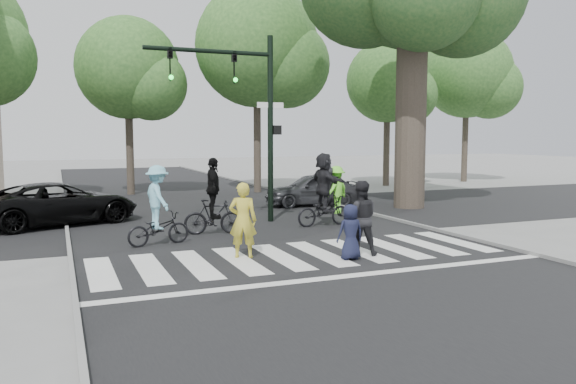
% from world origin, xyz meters
% --- Properties ---
extents(ground, '(120.00, 120.00, 0.00)m').
position_xyz_m(ground, '(0.00, 0.00, 0.00)').
color(ground, gray).
rests_on(ground, ground).
extents(road_stem, '(10.00, 70.00, 0.01)m').
position_xyz_m(road_stem, '(0.00, 5.00, 0.01)').
color(road_stem, black).
rests_on(road_stem, ground).
extents(road_cross, '(70.00, 10.00, 0.01)m').
position_xyz_m(road_cross, '(0.00, 8.00, 0.01)').
color(road_cross, black).
rests_on(road_cross, ground).
extents(curb_left, '(0.10, 70.00, 0.10)m').
position_xyz_m(curb_left, '(-5.05, 5.00, 0.05)').
color(curb_left, gray).
rests_on(curb_left, ground).
extents(curb_right, '(0.10, 70.00, 0.10)m').
position_xyz_m(curb_right, '(5.05, 5.00, 0.05)').
color(curb_right, gray).
rests_on(curb_right, ground).
extents(crosswalk, '(10.00, 3.85, 0.01)m').
position_xyz_m(crosswalk, '(0.00, 0.66, 0.01)').
color(crosswalk, silver).
rests_on(crosswalk, ground).
extents(traffic_signal, '(4.45, 0.29, 6.00)m').
position_xyz_m(traffic_signal, '(0.35, 6.20, 3.90)').
color(traffic_signal, black).
rests_on(traffic_signal, ground).
extents(bg_tree_2, '(5.04, 4.80, 8.40)m').
position_xyz_m(bg_tree_2, '(-1.76, 16.62, 5.78)').
color(bg_tree_2, brown).
rests_on(bg_tree_2, ground).
extents(bg_tree_3, '(6.30, 6.00, 10.20)m').
position_xyz_m(bg_tree_3, '(4.31, 15.27, 6.94)').
color(bg_tree_3, brown).
rests_on(bg_tree_3, ground).
extents(bg_tree_4, '(4.83, 4.60, 8.15)m').
position_xyz_m(bg_tree_4, '(12.23, 16.12, 5.64)').
color(bg_tree_4, brown).
rests_on(bg_tree_4, ground).
extents(bg_tree_5, '(5.67, 5.40, 9.30)m').
position_xyz_m(bg_tree_5, '(18.27, 16.69, 6.36)').
color(bg_tree_5, brown).
rests_on(bg_tree_5, ground).
extents(pedestrian_woman, '(0.76, 0.64, 1.76)m').
position_xyz_m(pedestrian_woman, '(-1.34, 1.25, 0.88)').
color(pedestrian_woman, gold).
rests_on(pedestrian_woman, ground).
extents(pedestrian_child, '(0.63, 0.42, 1.28)m').
position_xyz_m(pedestrian_child, '(0.86, 0.15, 0.64)').
color(pedestrian_child, '#181B34').
rests_on(pedestrian_child, ground).
extents(pedestrian_adult, '(1.05, 0.94, 1.77)m').
position_xyz_m(pedestrian_adult, '(1.30, 0.49, 0.88)').
color(pedestrian_adult, black).
rests_on(pedestrian_adult, ground).
extents(cyclist_left, '(1.71, 1.16, 2.07)m').
position_xyz_m(cyclist_left, '(-2.90, 3.52, 0.90)').
color(cyclist_left, black).
rests_on(cyclist_left, ground).
extents(cyclist_mid, '(1.74, 1.09, 2.20)m').
position_xyz_m(cyclist_mid, '(-1.16, 4.55, 0.90)').
color(cyclist_mid, black).
rests_on(cyclist_mid, ground).
extents(cyclist_right, '(1.84, 1.71, 2.29)m').
position_xyz_m(cyclist_right, '(2.41, 4.70, 1.02)').
color(cyclist_right, black).
rests_on(cyclist_right, ground).
extents(car_suv, '(5.36, 3.81, 1.36)m').
position_xyz_m(car_suv, '(-5.23, 8.16, 0.68)').
color(car_suv, black).
rests_on(car_suv, ground).
extents(car_grey, '(3.99, 1.86, 1.32)m').
position_xyz_m(car_grey, '(4.30, 9.56, 0.66)').
color(car_grey, '#38393D').
rests_on(car_grey, ground).
extents(bystander_hivis, '(1.29, 1.07, 1.73)m').
position_xyz_m(bystander_hivis, '(4.06, 7.06, 0.87)').
color(bystander_hivis, '#7AFA3B').
rests_on(bystander_hivis, ground).
extents(bystander_dark, '(0.70, 0.54, 1.70)m').
position_xyz_m(bystander_dark, '(3.72, 7.03, 0.85)').
color(bystander_dark, black).
rests_on(bystander_dark, ground).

